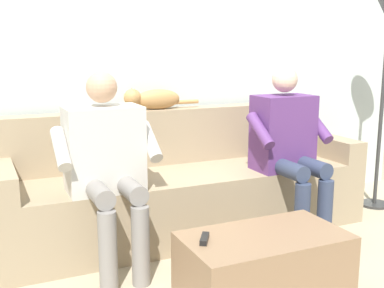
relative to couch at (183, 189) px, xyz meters
name	(u,v)px	position (x,y,z in m)	size (l,w,h in m)	color
ground_plane	(234,272)	(0.00, 0.73, -0.30)	(8.00, 8.00, 0.00)	tan
back_wall	(160,41)	(0.00, -0.43, 1.02)	(4.58, 0.06, 2.64)	silver
couch	(183,189)	(0.00, 0.00, 0.00)	(2.55, 0.73, 0.84)	#9E896B
coffee_table	(264,266)	(0.00, 1.04, -0.13)	(0.84, 0.47, 0.34)	#8C6B4C
person_left_seated	(288,142)	(-0.62, 0.35, 0.35)	(0.54, 0.54, 1.15)	#5B3370
person_right_seated	(107,158)	(0.62, 0.34, 0.35)	(0.59, 0.56, 1.14)	beige
cat_on_backrest	(153,99)	(0.13, -0.23, 0.62)	(0.56, 0.13, 0.16)	#B7844C
remote_black	(205,239)	(0.32, 0.99, 0.05)	(0.13, 0.03, 0.03)	black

